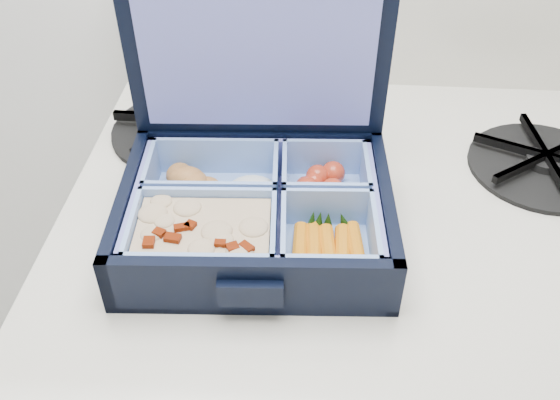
# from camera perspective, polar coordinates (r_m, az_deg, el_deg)

# --- Properties ---
(bento_box) EXTENTS (0.26, 0.21, 0.06)m
(bento_box) POSITION_cam_1_polar(r_m,az_deg,el_deg) (0.60, -2.20, -1.19)
(bento_box) COLOR black
(bento_box) RESTS_ON stove
(burner_grate) EXTENTS (0.22, 0.22, 0.02)m
(burner_grate) POSITION_cam_1_polar(r_m,az_deg,el_deg) (0.75, 23.07, 3.43)
(burner_grate) COLOR black
(burner_grate) RESTS_ON stove
(burner_grate_rear) EXTENTS (0.18, 0.18, 0.02)m
(burner_grate_rear) POSITION_cam_1_polar(r_m,az_deg,el_deg) (0.76, -8.57, 6.81)
(burner_grate_rear) COLOR black
(burner_grate_rear) RESTS_ON stove
(fork) EXTENTS (0.13, 0.17, 0.01)m
(fork) POSITION_cam_1_polar(r_m,az_deg,el_deg) (0.75, -0.33, 6.03)
(fork) COLOR #9697A8
(fork) RESTS_ON stove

